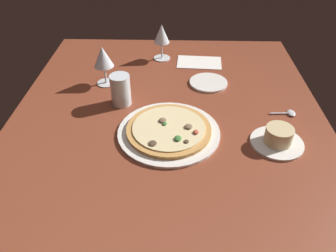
{
  "coord_description": "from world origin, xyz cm",
  "views": [
    {
      "loc": [
        83.24,
        2.66,
        71.52
      ],
      "look_at": [
        -0.0,
        0.27,
        7.0
      ],
      "focal_mm": 35.11,
      "sensor_mm": 36.0,
      "label": 1
    }
  ],
  "objects_px": {
    "wine_glass_far": "(162,35)",
    "ramekin_on_saucer": "(278,138)",
    "pizza_main": "(169,131)",
    "wine_glass_near": "(103,58)",
    "water_glass": "(121,92)",
    "spoon": "(289,113)",
    "side_plate": "(208,83)",
    "paper_menu": "(199,62)"
  },
  "relations": [
    {
      "from": "paper_menu",
      "to": "spoon",
      "type": "distance_m",
      "value": 0.49
    },
    {
      "from": "wine_glass_near",
      "to": "spoon",
      "type": "xyz_separation_m",
      "value": [
        0.19,
        0.68,
        -0.11
      ]
    },
    {
      "from": "pizza_main",
      "to": "side_plate",
      "type": "bearing_deg",
      "value": 154.98
    },
    {
      "from": "ramekin_on_saucer",
      "to": "wine_glass_far",
      "type": "height_order",
      "value": "wine_glass_far"
    },
    {
      "from": "wine_glass_near",
      "to": "spoon",
      "type": "bearing_deg",
      "value": 74.06
    },
    {
      "from": "pizza_main",
      "to": "ramekin_on_saucer",
      "type": "distance_m",
      "value": 0.34
    },
    {
      "from": "wine_glass_near",
      "to": "spoon",
      "type": "relative_size",
      "value": 1.73
    },
    {
      "from": "paper_menu",
      "to": "wine_glass_far",
      "type": "bearing_deg",
      "value": -99.21
    },
    {
      "from": "side_plate",
      "to": "paper_menu",
      "type": "xyz_separation_m",
      "value": [
        -0.18,
        -0.03,
        -0.0
      ]
    },
    {
      "from": "ramekin_on_saucer",
      "to": "paper_menu",
      "type": "bearing_deg",
      "value": -158.4
    },
    {
      "from": "pizza_main",
      "to": "water_glass",
      "type": "xyz_separation_m",
      "value": [
        -0.17,
        -0.18,
        0.04
      ]
    },
    {
      "from": "wine_glass_far",
      "to": "wine_glass_near",
      "type": "distance_m",
      "value": 0.31
    },
    {
      "from": "wine_glass_near",
      "to": "paper_menu",
      "type": "xyz_separation_m",
      "value": [
        -0.19,
        0.38,
        -0.11
      ]
    },
    {
      "from": "side_plate",
      "to": "water_glass",
      "type": "bearing_deg",
      "value": -65.25
    },
    {
      "from": "paper_menu",
      "to": "spoon",
      "type": "bearing_deg",
      "value": 40.9
    },
    {
      "from": "wine_glass_near",
      "to": "paper_menu",
      "type": "bearing_deg",
      "value": 116.59
    },
    {
      "from": "water_glass",
      "to": "side_plate",
      "type": "xyz_separation_m",
      "value": [
        -0.15,
        0.33,
        -0.04
      ]
    },
    {
      "from": "spoon",
      "to": "paper_menu",
      "type": "bearing_deg",
      "value": -142.53
    },
    {
      "from": "ramekin_on_saucer",
      "to": "wine_glass_near",
      "type": "distance_m",
      "value": 0.7
    },
    {
      "from": "water_glass",
      "to": "side_plate",
      "type": "distance_m",
      "value": 0.36
    },
    {
      "from": "side_plate",
      "to": "paper_menu",
      "type": "relative_size",
      "value": 0.78
    },
    {
      "from": "ramekin_on_saucer",
      "to": "wine_glass_near",
      "type": "height_order",
      "value": "wine_glass_near"
    },
    {
      "from": "pizza_main",
      "to": "wine_glass_near",
      "type": "relative_size",
      "value": 2.12
    },
    {
      "from": "ramekin_on_saucer",
      "to": "wine_glass_near",
      "type": "relative_size",
      "value": 1.05
    },
    {
      "from": "ramekin_on_saucer",
      "to": "side_plate",
      "type": "distance_m",
      "value": 0.41
    },
    {
      "from": "wine_glass_far",
      "to": "water_glass",
      "type": "height_order",
      "value": "wine_glass_far"
    },
    {
      "from": "wine_glass_near",
      "to": "pizza_main",
      "type": "bearing_deg",
      "value": 39.79
    },
    {
      "from": "side_plate",
      "to": "wine_glass_near",
      "type": "bearing_deg",
      "value": -88.67
    },
    {
      "from": "water_glass",
      "to": "wine_glass_far",
      "type": "bearing_deg",
      "value": 160.52
    },
    {
      "from": "side_plate",
      "to": "spoon",
      "type": "bearing_deg",
      "value": 52.74
    },
    {
      "from": "ramekin_on_saucer",
      "to": "wine_glass_near",
      "type": "bearing_deg",
      "value": -120.66
    },
    {
      "from": "wine_glass_near",
      "to": "water_glass",
      "type": "distance_m",
      "value": 0.18
    },
    {
      "from": "ramekin_on_saucer",
      "to": "wine_glass_far",
      "type": "relative_size",
      "value": 1.04
    },
    {
      "from": "wine_glass_near",
      "to": "spoon",
      "type": "height_order",
      "value": "wine_glass_near"
    },
    {
      "from": "wine_glass_far",
      "to": "water_glass",
      "type": "relative_size",
      "value": 1.39
    },
    {
      "from": "water_glass",
      "to": "spoon",
      "type": "height_order",
      "value": "water_glass"
    },
    {
      "from": "pizza_main",
      "to": "ramekin_on_saucer",
      "type": "bearing_deg",
      "value": 82.88
    },
    {
      "from": "wine_glass_near",
      "to": "ramekin_on_saucer",
      "type": "bearing_deg",
      "value": 59.34
    },
    {
      "from": "pizza_main",
      "to": "spoon",
      "type": "height_order",
      "value": "pizza_main"
    },
    {
      "from": "pizza_main",
      "to": "wine_glass_near",
      "type": "height_order",
      "value": "wine_glass_near"
    },
    {
      "from": "wine_glass_far",
      "to": "ramekin_on_saucer",
      "type": "bearing_deg",
      "value": 33.37
    },
    {
      "from": "wine_glass_near",
      "to": "paper_menu",
      "type": "relative_size",
      "value": 0.8
    }
  ]
}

